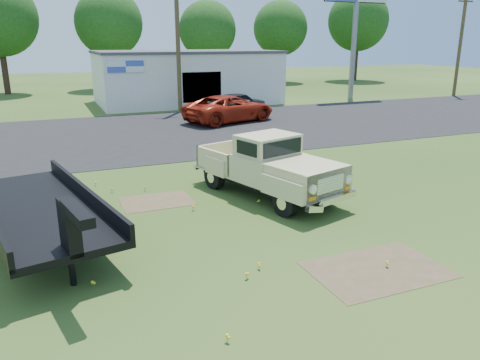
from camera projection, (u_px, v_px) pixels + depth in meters
name	position (u px, v px, depth m)	size (l,w,h in m)	color
ground	(260.00, 232.00, 12.56)	(140.00, 140.00, 0.00)	#274215
asphalt_lot	(145.00, 133.00, 25.81)	(90.00, 14.00, 0.02)	black
dirt_patch_a	(377.00, 270.00, 10.46)	(3.00, 2.00, 0.01)	brown
dirt_patch_b	(157.00, 201.00, 14.91)	(2.20, 1.60, 0.01)	brown
commercial_building	(187.00, 77.00, 38.03)	(14.20, 8.20, 4.15)	silver
utility_pole_mid	(178.00, 45.00, 32.16)	(1.60, 0.30, 9.00)	#3E311D
utility_pole_east	(460.00, 44.00, 41.78)	(1.60, 0.30, 9.00)	#3E311D
treeline_d	(109.00, 23.00, 47.18)	(6.72, 6.72, 10.00)	#352118
treeline_e	(208.00, 30.00, 49.74)	(6.08, 6.08, 9.04)	#352118
treeline_f	(280.00, 28.00, 55.56)	(6.40, 6.40, 9.52)	#352118
treeline_g	(358.00, 21.00, 57.66)	(7.36, 7.36, 10.95)	#352118
vintage_pickup_truck	(267.00, 165.00, 15.18)	(2.21, 5.68, 2.06)	#CDC78A
flatbed_trailer	(38.00, 204.00, 11.73)	(2.43, 7.29, 1.99)	black
red_pickup	(230.00, 109.00, 29.22)	(2.74, 5.94, 1.65)	maroon
dark_sedan	(239.00, 102.00, 33.02)	(1.69, 4.20, 1.43)	black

